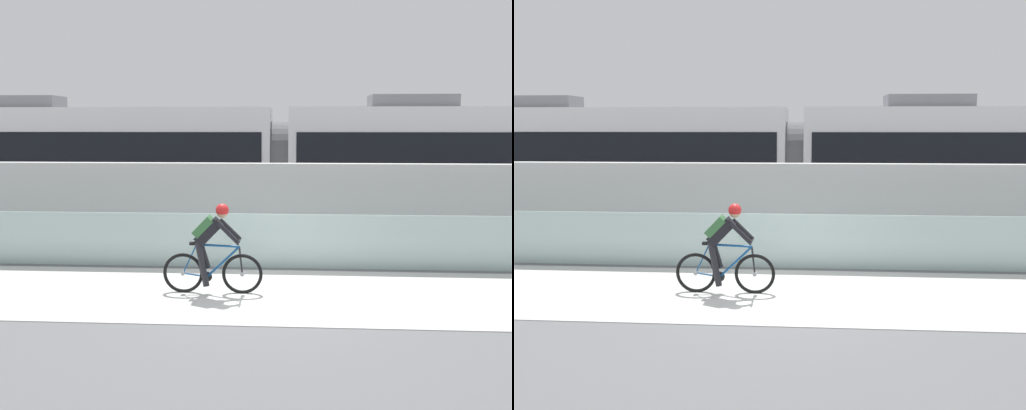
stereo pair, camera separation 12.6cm
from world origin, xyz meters
The scene contains 8 objects.
ground_plane centered at (0.00, 0.00, 0.00)m, with size 200.00×200.00×0.00m, color slate.
bike_path_deck centered at (0.00, 0.00, 0.01)m, with size 32.00×3.20×0.01m, color silver.
glass_parapet centered at (0.00, 1.85, 0.57)m, with size 32.00×0.05×1.14m, color #ADC6C1.
concrete_barrier_wall centered at (0.00, 3.65, 1.03)m, with size 32.00×0.36×2.06m, color silver.
tram_rail_near centered at (0.00, 6.13, 0.00)m, with size 32.00×0.08×0.01m, color #595654.
tram_rail_far centered at (0.00, 7.57, 0.00)m, with size 32.00×0.08×0.01m, color #595654.
tram centered at (0.17, 6.85, 1.89)m, with size 22.56×2.54×3.81m.
cyclist_on_bike centered at (-0.87, 0.00, 0.80)m, with size 1.77×0.58×1.61m.
Camera 2 is at (0.61, -9.40, 2.95)m, focal length 38.76 mm.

